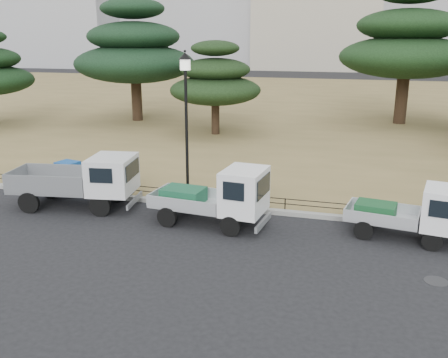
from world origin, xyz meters
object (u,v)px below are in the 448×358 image
(tarp_pile, at_px, (64,177))
(truck_large, at_px, (81,179))
(truck_kei_rear, at_px, (412,212))
(street_lamp, at_px, (186,103))
(truck_kei_front, at_px, (217,196))

(tarp_pile, bearing_deg, truck_large, -41.27)
(truck_large, relative_size, truck_kei_rear, 1.32)
(truck_large, relative_size, tarp_pile, 2.38)
(truck_kei_rear, distance_m, street_lamp, 8.32)
(street_lamp, distance_m, tarp_pile, 6.05)
(street_lamp, bearing_deg, tarp_pile, -179.76)
(street_lamp, height_order, tarp_pile, street_lamp)
(truck_kei_front, distance_m, street_lamp, 3.72)
(truck_kei_rear, distance_m, tarp_pile, 12.95)
(truck_large, bearing_deg, truck_kei_front, -12.16)
(truck_kei_front, bearing_deg, street_lamp, 137.73)
(truck_large, height_order, tarp_pile, truck_large)
(truck_kei_front, bearing_deg, truck_large, -178.42)
(truck_large, bearing_deg, tarp_pile, 130.31)
(truck_kei_rear, relative_size, street_lamp, 0.66)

